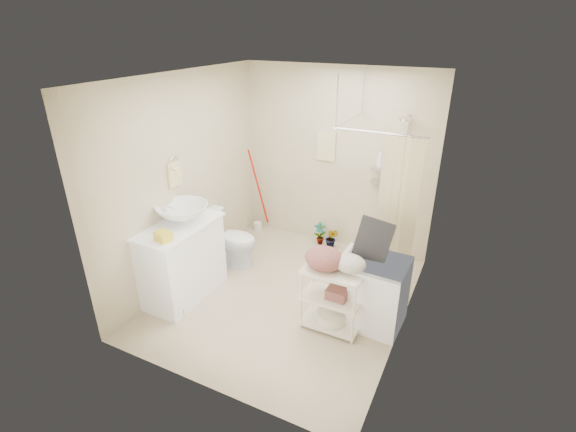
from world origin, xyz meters
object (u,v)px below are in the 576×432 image
at_px(laundry_rack, 333,293).
at_px(vanity, 181,260).
at_px(washing_machine, 379,294).
at_px(toilet, 231,239).

bearing_deg(laundry_rack, vanity, -172.55).
bearing_deg(washing_machine, toilet, 172.56).
relative_size(vanity, washing_machine, 1.36).
distance_m(vanity, laundry_rack, 1.88).
height_order(washing_machine, laundry_rack, laundry_rack).
height_order(vanity, laundry_rack, vanity).
bearing_deg(vanity, toilet, 82.56).
relative_size(toilet, laundry_rack, 0.87).
height_order(vanity, toilet, vanity).
bearing_deg(toilet, vanity, 169.52).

